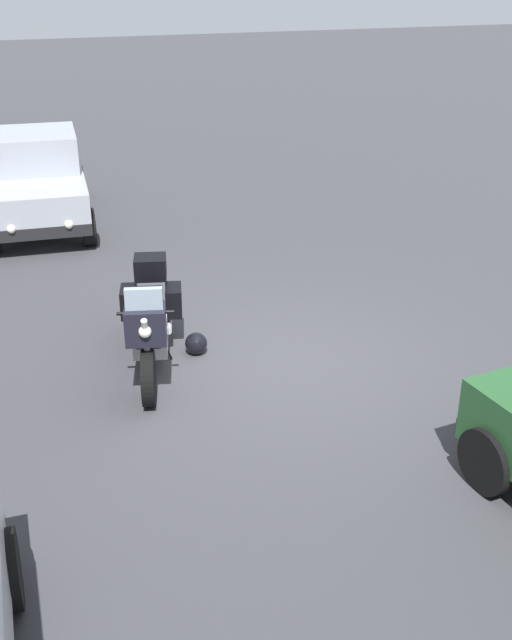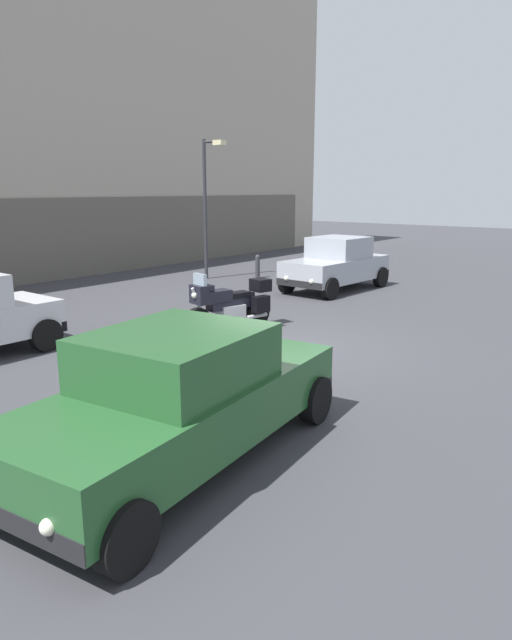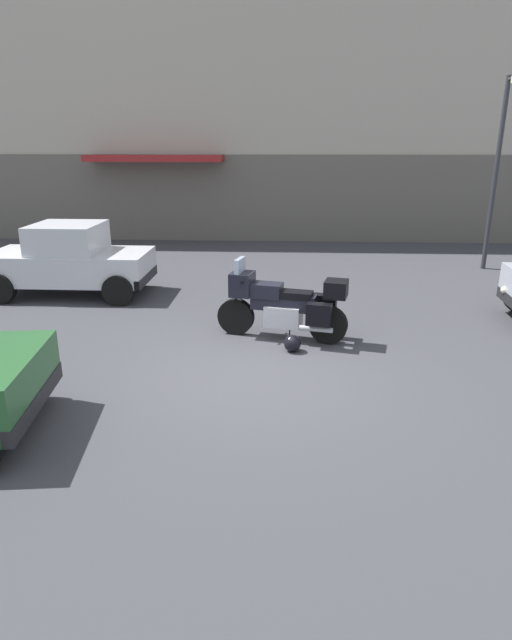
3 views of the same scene
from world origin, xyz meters
TOP-DOWN VIEW (x-y plane):
  - ground_plane at (0.00, 0.00)m, footprint 80.00×80.00m
  - building_facade_rear at (-0.00, 12.19)m, footprint 37.48×3.40m
  - motorcycle at (0.45, 1.51)m, footprint 2.23×1.02m
  - helmet at (0.59, 0.93)m, footprint 0.28×0.28m
  - car_compact_side at (-4.20, 4.06)m, footprint 3.48×1.71m
  - streetlamp_curbside at (5.73, 6.99)m, footprint 0.28×0.94m

SIDE VIEW (x-z plane):
  - ground_plane at x=0.00m, z-range 0.00..0.00m
  - helmet at x=0.59m, z-range 0.00..0.28m
  - motorcycle at x=0.45m, z-range -0.06..1.30m
  - car_compact_side at x=-4.20m, z-range -0.01..1.55m
  - streetlamp_curbside at x=5.73m, z-range 0.52..5.24m
  - building_facade_rear at x=0.00m, z-range -0.05..12.87m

